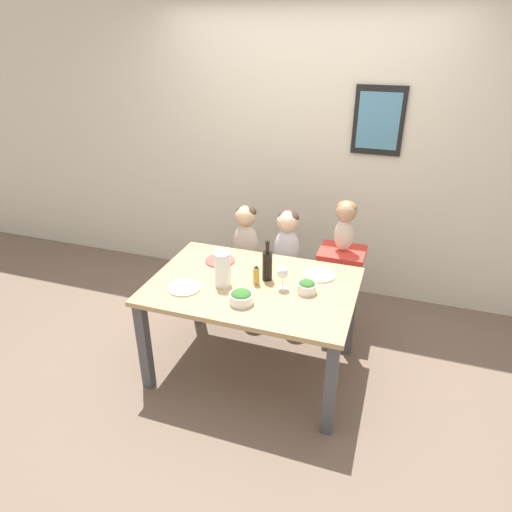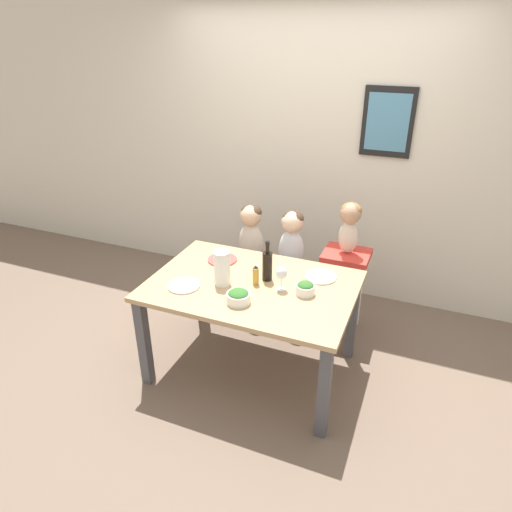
{
  "view_description": "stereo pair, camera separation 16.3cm",
  "coord_description": "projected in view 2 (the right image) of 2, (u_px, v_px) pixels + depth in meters",
  "views": [
    {
      "loc": [
        0.89,
        -2.56,
        2.32
      ],
      "look_at": [
        0.0,
        0.07,
        0.91
      ],
      "focal_mm": 32.0,
      "sensor_mm": 36.0,
      "label": 1
    },
    {
      "loc": [
        1.05,
        -2.5,
        2.32
      ],
      "look_at": [
        0.0,
        0.07,
        0.91
      ],
      "focal_mm": 32.0,
      "sensor_mm": 36.0,
      "label": 2
    }
  ],
  "objects": [
    {
      "name": "wall_back",
      "position": [
        313.0,
        148.0,
        4.02
      ],
      "size": [
        10.0,
        0.09,
        2.7
      ],
      "color": "beige",
      "rests_on": "ground_plane"
    },
    {
      "name": "salad_bowl_small",
      "position": [
        305.0,
        288.0,
        2.99
      ],
      "size": [
        0.13,
        0.13,
        0.09
      ],
      "color": "white",
      "rests_on": "dining_table"
    },
    {
      "name": "person_child_center",
      "position": [
        292.0,
        238.0,
        3.72
      ],
      "size": [
        0.22,
        0.19,
        0.54
      ],
      "color": "silver",
      "rests_on": "chair_far_center"
    },
    {
      "name": "person_child_left",
      "position": [
        251.0,
        231.0,
        3.84
      ],
      "size": [
        0.22,
        0.19,
        0.54
      ],
      "color": "beige",
      "rests_on": "chair_far_left"
    },
    {
      "name": "chair_right_highchair",
      "position": [
        345.0,
        271.0,
        3.65
      ],
      "size": [
        0.36,
        0.32,
        0.72
      ],
      "color": "silver",
      "rests_on": "ground_plane"
    },
    {
      "name": "wine_glass_near",
      "position": [
        282.0,
        273.0,
        3.01
      ],
      "size": [
        0.07,
        0.07,
        0.17
      ],
      "color": "white",
      "rests_on": "dining_table"
    },
    {
      "name": "dinner_plate_back_left",
      "position": [
        222.0,
        260.0,
        3.44
      ],
      "size": [
        0.22,
        0.22,
        0.01
      ],
      "color": "#D14C47",
      "rests_on": "dining_table"
    },
    {
      "name": "ground_plane",
      "position": [
        252.0,
        367.0,
        3.46
      ],
      "size": [
        14.0,
        14.0,
        0.0
      ],
      "primitive_type": "plane",
      "color": "#705B4C"
    },
    {
      "name": "condiment_bottle_hot_sauce",
      "position": [
        256.0,
        275.0,
        3.1
      ],
      "size": [
        0.04,
        0.04,
        0.15
      ],
      "color": "#BC8E33",
      "rests_on": "dining_table"
    },
    {
      "name": "salad_bowl_large",
      "position": [
        238.0,
        296.0,
        2.9
      ],
      "size": [
        0.16,
        0.16,
        0.09
      ],
      "color": "white",
      "rests_on": "dining_table"
    },
    {
      "name": "wine_bottle",
      "position": [
        267.0,
        265.0,
        3.13
      ],
      "size": [
        0.07,
        0.07,
        0.29
      ],
      "color": "black",
      "rests_on": "dining_table"
    },
    {
      "name": "chair_far_left",
      "position": [
        251.0,
        271.0,
        4.01
      ],
      "size": [
        0.42,
        0.38,
        0.46
      ],
      "color": "silver",
      "rests_on": "ground_plane"
    },
    {
      "name": "dinner_plate_back_right",
      "position": [
        321.0,
        277.0,
        3.21
      ],
      "size": [
        0.22,
        0.22,
        0.01
      ],
      "color": "silver",
      "rests_on": "dining_table"
    },
    {
      "name": "dining_table",
      "position": [
        252.0,
        296.0,
        3.18
      ],
      "size": [
        1.41,
        0.96,
        0.73
      ],
      "color": "tan",
      "rests_on": "ground_plane"
    },
    {
      "name": "chair_far_center",
      "position": [
        290.0,
        279.0,
        3.89
      ],
      "size": [
        0.42,
        0.38,
        0.46
      ],
      "color": "silver",
      "rests_on": "ground_plane"
    },
    {
      "name": "dinner_plate_front_left",
      "position": [
        184.0,
        286.0,
        3.1
      ],
      "size": [
        0.22,
        0.22,
        0.01
      ],
      "color": "silver",
      "rests_on": "dining_table"
    },
    {
      "name": "paper_towel_roll",
      "position": [
        222.0,
        268.0,
        3.08
      ],
      "size": [
        0.11,
        0.11,
        0.25
      ],
      "color": "white",
      "rests_on": "dining_table"
    },
    {
      "name": "person_baby_right",
      "position": [
        350.0,
        222.0,
        3.47
      ],
      "size": [
        0.16,
        0.17,
        0.41
      ],
      "color": "beige",
      "rests_on": "chair_right_highchair"
    }
  ]
}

